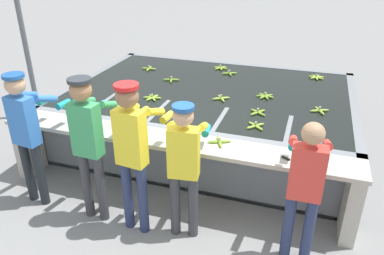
{
  "coord_description": "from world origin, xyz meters",
  "views": [
    {
      "loc": [
        1.51,
        -3.43,
        2.97
      ],
      "look_at": [
        0.0,
        1.11,
        0.62
      ],
      "focal_mm": 35.0,
      "sensor_mm": 36.0,
      "label": 1
    }
  ],
  "objects": [
    {
      "name": "ground_plane",
      "position": [
        0.0,
        0.0,
        0.0
      ],
      "size": [
        80.0,
        80.0,
        0.0
      ],
      "primitive_type": "plane",
      "color": "gray",
      "rests_on": "ground"
    },
    {
      "name": "banana_bunch_floating_0",
      "position": [
        -0.74,
        2.22,
        0.91
      ],
      "size": [
        0.28,
        0.28,
        0.08
      ],
      "color": "#75A333",
      "rests_on": "wash_tank"
    },
    {
      "name": "banana_bunch_floating_12",
      "position": [
        -0.11,
        3.14,
        0.91
      ],
      "size": [
        0.28,
        0.27,
        0.08
      ],
      "color": "#8CB738",
      "rests_on": "wash_tank"
    },
    {
      "name": "banana_bunch_ledge_0",
      "position": [
        0.61,
        0.31,
        0.91
      ],
      "size": [
        0.27,
        0.27,
        0.08
      ],
      "color": "#7FAD33",
      "rests_on": "work_ledge"
    },
    {
      "name": "banana_bunch_floating_2",
      "position": [
        0.89,
        1.3,
        0.91
      ],
      "size": [
        0.25,
        0.25,
        0.08
      ],
      "color": "#7FAD33",
      "rests_on": "wash_tank"
    },
    {
      "name": "support_post_left",
      "position": [
        -3.35,
        1.86,
        1.6
      ],
      "size": [
        0.09,
        0.09,
        3.2
      ],
      "color": "slate",
      "rests_on": "ground"
    },
    {
      "name": "banana_bunch_floating_11",
      "position": [
        0.93,
        0.87,
        0.91
      ],
      "size": [
        0.23,
        0.23,
        0.08
      ],
      "color": "#8CB738",
      "rests_on": "wash_tank"
    },
    {
      "name": "worker_0",
      "position": [
        -1.58,
        -0.3,
        1.04
      ],
      "size": [
        0.46,
        0.74,
        1.7
      ],
      "color": "#1E2328",
      "rests_on": "ground"
    },
    {
      "name": "banana_bunch_floating_7",
      "position": [
        -0.71,
        1.35,
        0.91
      ],
      "size": [
        0.28,
        0.28,
        0.08
      ],
      "color": "#8CB738",
      "rests_on": "wash_tank"
    },
    {
      "name": "banana_bunch_floating_6",
      "position": [
        0.89,
        1.95,
        0.91
      ],
      "size": [
        0.28,
        0.28,
        0.08
      ],
      "color": "#75A333",
      "rests_on": "wash_tank"
    },
    {
      "name": "banana_bunch_ledge_1",
      "position": [
        -1.03,
        0.18,
        0.91
      ],
      "size": [
        0.28,
        0.27,
        0.08
      ],
      "color": "#7FAD33",
      "rests_on": "work_ledge"
    },
    {
      "name": "banana_bunch_floating_1",
      "position": [
        -1.89,
        1.26,
        0.91
      ],
      "size": [
        0.27,
        0.28,
        0.08
      ],
      "color": "#75A333",
      "rests_on": "wash_tank"
    },
    {
      "name": "work_ledge",
      "position": [
        0.0,
        0.23,
        0.63
      ],
      "size": [
        4.45,
        0.45,
        0.89
      ],
      "color": "#B7B2A3",
      "rests_on": "ground"
    },
    {
      "name": "knife_0",
      "position": [
        1.44,
        0.15,
        0.9
      ],
      "size": [
        0.32,
        0.2,
        0.02
      ],
      "color": "silver",
      "rests_on": "work_ledge"
    },
    {
      "name": "banana_bunch_floating_3",
      "position": [
        -1.05,
        1.0,
        0.91
      ],
      "size": [
        0.28,
        0.28,
        0.08
      ],
      "color": "#93BC3D",
      "rests_on": "wash_tank"
    },
    {
      "name": "banana_bunch_floating_8",
      "position": [
        1.69,
        1.63,
        0.91
      ],
      "size": [
        0.27,
        0.27,
        0.08
      ],
      "color": "#93BC3D",
      "rests_on": "wash_tank"
    },
    {
      "name": "wash_tank",
      "position": [
        0.0,
        2.01,
        0.44
      ],
      "size": [
        4.45,
        3.15,
        0.89
      ],
      "color": "gray",
      "rests_on": "ground"
    },
    {
      "name": "banana_bunch_floating_10",
      "position": [
        1.6,
        3.13,
        0.91
      ],
      "size": [
        0.28,
        0.28,
        0.08
      ],
      "color": "#9EC642",
      "rests_on": "wash_tank"
    },
    {
      "name": "banana_bunch_floating_9",
      "position": [
        0.12,
        2.88,
        0.91
      ],
      "size": [
        0.27,
        0.27,
        0.08
      ],
      "color": "#7FAD33",
      "rests_on": "wash_tank"
    },
    {
      "name": "worker_4",
      "position": [
        1.6,
        -0.26,
        0.93
      ],
      "size": [
        0.42,
        0.71,
        1.57
      ],
      "color": "navy",
      "rests_on": "ground"
    },
    {
      "name": "banana_bunch_floating_4",
      "position": [
        -1.36,
        2.68,
        0.91
      ],
      "size": [
        0.28,
        0.28,
        0.08
      ],
      "color": "#93BC3D",
      "rests_on": "wash_tank"
    },
    {
      "name": "worker_1",
      "position": [
        -0.71,
        -0.33,
        1.08
      ],
      "size": [
        0.43,
        0.73,
        1.75
      ],
      "color": "#38383D",
      "rests_on": "ground"
    },
    {
      "name": "banana_bunch_floating_5",
      "position": [
        0.28,
        1.65,
        0.91
      ],
      "size": [
        0.25,
        0.25,
        0.08
      ],
      "color": "#93BC3D",
      "rests_on": "wash_tank"
    },
    {
      "name": "worker_2",
      "position": [
        -0.16,
        -0.37,
        1.09
      ],
      "size": [
        0.46,
        0.74,
        1.77
      ],
      "color": "navy",
      "rests_on": "ground"
    },
    {
      "name": "worker_3",
      "position": [
        0.38,
        -0.28,
        0.95
      ],
      "size": [
        0.47,
        0.73,
        1.58
      ],
      "color": "#38383D",
      "rests_on": "ground"
    }
  ]
}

